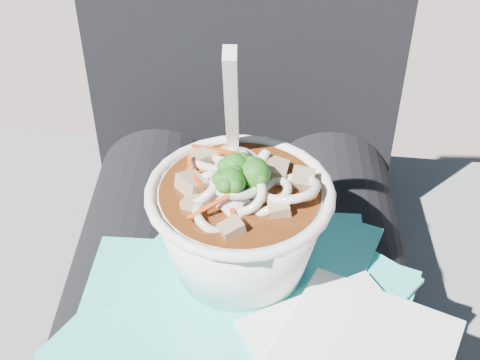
{
  "coord_description": "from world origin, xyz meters",
  "views": [
    {
      "loc": [
        0.01,
        -0.39,
        1.05
      ],
      "look_at": [
        0.0,
        0.01,
        0.73
      ],
      "focal_mm": 50.0,
      "sensor_mm": 36.0,
      "label": 1
    }
  ],
  "objects_px": {
    "lap": "(238,335)",
    "udon_bowl": "(240,218)",
    "person_body": "(241,249)",
    "plastic_bag": "(231,324)"
  },
  "relations": [
    {
      "from": "lap",
      "to": "person_body",
      "type": "distance_m",
      "value": 0.09
    },
    {
      "from": "person_body",
      "to": "udon_bowl",
      "type": "distance_m",
      "value": 0.15
    },
    {
      "from": "person_body",
      "to": "udon_bowl",
      "type": "bearing_deg",
      "value": -89.0
    },
    {
      "from": "plastic_bag",
      "to": "udon_bowl",
      "type": "distance_m",
      "value": 0.08
    },
    {
      "from": "lap",
      "to": "udon_bowl",
      "type": "distance_m",
      "value": 0.14
    },
    {
      "from": "person_body",
      "to": "lap",
      "type": "bearing_deg",
      "value": -90.0
    },
    {
      "from": "lap",
      "to": "person_body",
      "type": "relative_size",
      "value": 0.47
    },
    {
      "from": "lap",
      "to": "udon_bowl",
      "type": "relative_size",
      "value": 2.4
    },
    {
      "from": "udon_bowl",
      "to": "plastic_bag",
      "type": "bearing_deg",
      "value": -95.39
    },
    {
      "from": "person_body",
      "to": "udon_bowl",
      "type": "relative_size",
      "value": 5.08
    }
  ]
}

